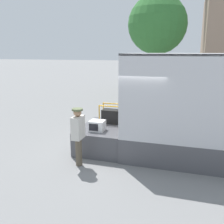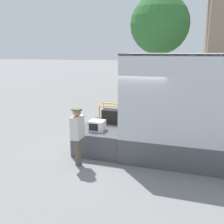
{
  "view_description": "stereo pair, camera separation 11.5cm",
  "coord_description": "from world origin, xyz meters",
  "px_view_note": "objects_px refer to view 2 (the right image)",
  "views": [
    {
      "loc": [
        1.72,
        -7.41,
        3.12
      ],
      "look_at": [
        -0.45,
        -0.2,
        1.28
      ],
      "focal_mm": 40.0,
      "sensor_mm": 36.0,
      "label": 1
    },
    {
      "loc": [
        1.83,
        -7.38,
        3.12
      ],
      "look_at": [
        -0.45,
        -0.2,
        1.28
      ],
      "focal_mm": 40.0,
      "sensor_mm": 36.0,
      "label": 2
    }
  ],
  "objects_px": {
    "microwave": "(97,126)",
    "portable_generator": "(112,116)",
    "worker_person": "(78,131)",
    "street_tree": "(160,25)"
  },
  "relations": [
    {
      "from": "portable_generator",
      "to": "worker_person",
      "type": "xyz_separation_m",
      "value": [
        -0.38,
        -1.92,
        0.02
      ]
    },
    {
      "from": "microwave",
      "to": "worker_person",
      "type": "distance_m",
      "value": 1.01
    },
    {
      "from": "worker_person",
      "to": "street_tree",
      "type": "distance_m",
      "value": 11.75
    },
    {
      "from": "portable_generator",
      "to": "street_tree",
      "type": "relative_size",
      "value": 0.11
    },
    {
      "from": "microwave",
      "to": "portable_generator",
      "type": "relative_size",
      "value": 0.62
    },
    {
      "from": "microwave",
      "to": "street_tree",
      "type": "relative_size",
      "value": 0.07
    },
    {
      "from": "portable_generator",
      "to": "microwave",
      "type": "bearing_deg",
      "value": -101.04
    },
    {
      "from": "microwave",
      "to": "portable_generator",
      "type": "height_order",
      "value": "portable_generator"
    },
    {
      "from": "portable_generator",
      "to": "worker_person",
      "type": "distance_m",
      "value": 1.96
    },
    {
      "from": "portable_generator",
      "to": "worker_person",
      "type": "bearing_deg",
      "value": -101.11
    }
  ]
}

